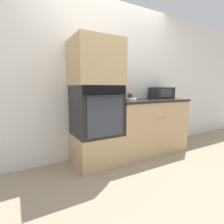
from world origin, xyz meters
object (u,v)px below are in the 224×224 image
bowl (131,99)px  condiment_jar_near (131,97)px  microwave (162,93)px  condiment_jar_mid (129,96)px  wall_oven (96,110)px  knife_block (119,94)px

bowl → condiment_jar_near: (0.10, 0.15, 0.03)m
microwave → condiment_jar_mid: size_ratio=3.71×
microwave → condiment_jar_near: bearing=-174.2°
microwave → condiment_jar_near: microwave is taller
wall_oven → microwave: wall_oven is taller
condiment_jar_near → bowl: bearing=-124.6°
microwave → bowl: (-0.85, -0.22, -0.08)m
microwave → knife_block: (-0.89, 0.08, -0.01)m
wall_oven → knife_block: knife_block is taller
microwave → condiment_jar_near: (-0.75, -0.08, -0.05)m
wall_oven → microwave: 1.42m
bowl → condiment_jar_near: condiment_jar_near is taller
knife_block → condiment_jar_mid: bearing=-15.8°
microwave → knife_block: 0.89m
bowl → condiment_jar_near: 0.18m
knife_block → bowl: (0.03, -0.30, -0.08)m
wall_oven → microwave: size_ratio=1.64×
condiment_jar_near → condiment_jar_mid: size_ratio=0.87×
wall_oven → bowl: wall_oven is taller
condiment_jar_near → microwave: bearing=5.8°
microwave → bowl: bearing=-165.4°
condiment_jar_near → wall_oven: bearing=-175.3°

